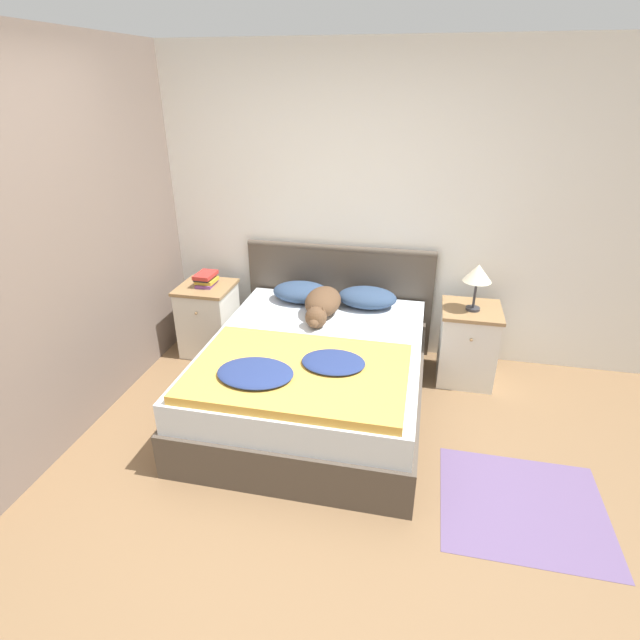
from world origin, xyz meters
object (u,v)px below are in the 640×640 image
(bed, at_px, (314,376))
(dog, at_px, (323,304))
(nightstand_right, at_px, (467,344))
(book_stack, at_px, (206,279))
(pillow_right, at_px, (367,297))
(table_lamp, at_px, (478,275))
(pillow_left, at_px, (301,292))
(nightstand_left, at_px, (209,318))

(bed, distance_m, dog, 0.62)
(nightstand_right, distance_m, book_stack, 2.28)
(pillow_right, xyz_separation_m, table_lamp, (0.84, -0.11, 0.31))
(pillow_left, bearing_deg, table_lamp, -4.54)
(nightstand_left, relative_size, table_lamp, 1.70)
(pillow_left, bearing_deg, pillow_right, 0.00)
(nightstand_left, xyz_separation_m, book_stack, (0.00, 0.02, 0.37))
(dog, bearing_deg, book_stack, 170.19)
(bed, xyz_separation_m, table_lamp, (1.13, 0.63, 0.66))
(nightstand_right, relative_size, dog, 0.95)
(pillow_left, relative_size, pillow_right, 1.00)
(nightstand_right, relative_size, table_lamp, 1.70)
(nightstand_left, bearing_deg, dog, -8.74)
(table_lamp, bearing_deg, pillow_left, 175.46)
(pillow_left, relative_size, table_lamp, 1.32)
(pillow_left, bearing_deg, nightstand_left, -174.10)
(bed, bearing_deg, book_stack, 148.88)
(pillow_left, xyz_separation_m, pillow_right, (0.57, 0.00, 0.00))
(pillow_right, bearing_deg, pillow_left, 180.00)
(pillow_left, relative_size, book_stack, 2.09)
(bed, distance_m, nightstand_left, 1.30)
(nightstand_right, relative_size, pillow_right, 1.29)
(nightstand_left, relative_size, nightstand_right, 1.00)
(nightstand_right, relative_size, pillow_left, 1.29)
(nightstand_left, xyz_separation_m, nightstand_right, (2.25, 0.00, 0.00))
(pillow_right, bearing_deg, nightstand_left, -176.47)
(pillow_right, height_order, dog, dog)
(pillow_right, distance_m, book_stack, 1.41)
(pillow_left, xyz_separation_m, table_lamp, (1.41, -0.11, 0.31))
(pillow_right, bearing_deg, nightstand_right, -5.90)
(nightstand_right, height_order, book_stack, book_stack)
(bed, height_order, book_stack, book_stack)
(bed, bearing_deg, nightstand_right, 30.26)
(bed, height_order, pillow_right, pillow_right)
(book_stack, bearing_deg, pillow_left, 4.59)
(pillow_right, height_order, book_stack, book_stack)
(table_lamp, bearing_deg, dog, -173.08)
(nightstand_right, height_order, pillow_left, pillow_left)
(nightstand_right, relative_size, book_stack, 2.70)
(table_lamp, bearing_deg, pillow_right, 172.43)
(nightstand_left, distance_m, table_lamp, 2.33)
(dog, xyz_separation_m, book_stack, (-1.08, 0.19, 0.06))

